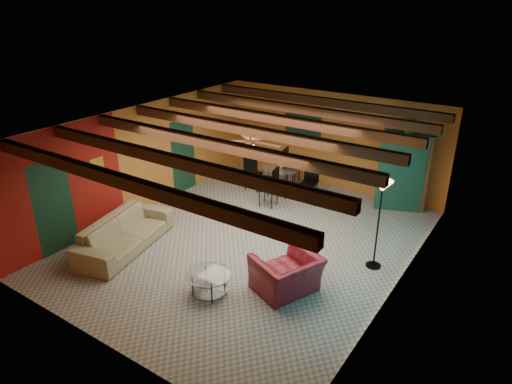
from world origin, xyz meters
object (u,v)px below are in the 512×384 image
Objects in this scene: floor_lamp at (378,225)px; vase at (281,154)px; potted_plant at (411,125)px; dining_table at (281,176)px; armoire at (404,172)px; sofa at (125,233)px; coffee_table at (209,284)px; armchair at (287,274)px.

floor_lamp reaches higher than vase.
floor_lamp is 3.70× the size of potted_plant.
dining_table is 0.65m from vase.
vase is (-3.03, -1.06, 0.22)m from armoire.
coffee_table is (2.57, -0.29, -0.14)m from sofa.
armchair is at bearing -97.21° from potted_plant.
sofa is 12.00× the size of vase.
armchair is at bearing -93.88° from sofa.
armchair is 0.58× the size of armoire.
armoire is 9.44× the size of vase.
coffee_table is (-1.14, -0.88, -0.15)m from armchair.
vase is at bearing 149.23° from floor_lamp.
sofa is at bearing -106.58° from dining_table.
armoire is (4.33, 5.44, 0.61)m from sofa.
vase is (-3.03, -1.06, -1.01)m from potted_plant.
dining_table is 10.15× the size of vase.
potted_plant reaches higher than vase.
floor_lamp is at bearing 49.73° from coffee_table.
potted_plant is (3.03, 1.06, 1.66)m from dining_table.
armchair is at bearing 37.69° from coffee_table.
coffee_table is 1.63× the size of potted_plant.
armoire is at bearing 19.30° from vase.
armchair is at bearing -121.71° from floor_lamp.
sofa is at bearing -58.11° from armchair.
coffee_table is 4.94m from vase.
potted_plant is at bearing 19.30° from dining_table.
vase reaches higher than dining_table.
armoire is (3.03, 1.06, 0.43)m from dining_table.
armoire is 3.77× the size of potted_plant.
potted_plant is (0.00, 0.00, 1.23)m from armoire.
armoire reaches higher than armchair.
potted_plant reaches higher than coffee_table.
sofa is 2.94× the size of coffee_table.
vase is at bearing 177.92° from armoire.
potted_plant is at bearing -164.35° from armchair.
vase is (0.00, 0.00, 0.65)m from dining_table.
vase is at bearing -160.70° from potted_plant.
armoire is at bearing 72.97° from coffee_table.
coffee_table is 6.31m from potted_plant.
armchair reaches higher than coffee_table.
dining_table is 1.08× the size of armoire.
dining_table is 3.23m from armoire.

